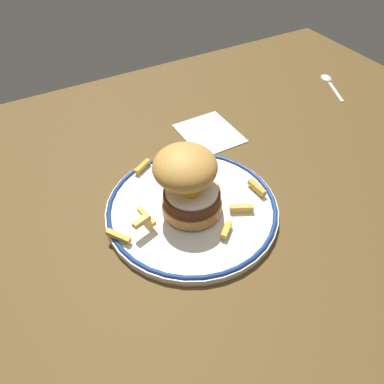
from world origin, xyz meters
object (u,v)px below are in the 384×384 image
(spoon, at_px, (328,80))
(napkin, at_px, (209,133))
(dinner_plate, at_px, (192,208))
(burger, at_px, (188,181))

(spoon, distance_m, napkin, 0.38)
(dinner_plate, distance_m, napkin, 0.22)
(spoon, bearing_deg, dinner_plate, -156.98)
(spoon, height_order, napkin, spoon)
(dinner_plate, bearing_deg, spoon, 23.02)
(burger, distance_m, spoon, 0.57)
(burger, height_order, spoon, burger)
(burger, bearing_deg, spoon, 22.70)
(dinner_plate, bearing_deg, napkin, 51.39)
(burger, bearing_deg, dinner_plate, -5.04)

